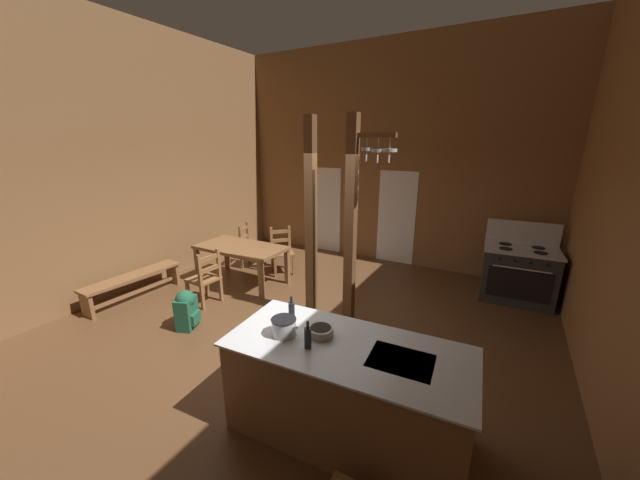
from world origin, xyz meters
TOP-DOWN VIEW (x-y plane):
  - ground_plane at (0.00, 0.00)m, footprint 7.65×8.17m
  - wall_back at (0.00, 3.76)m, footprint 7.65×0.14m
  - wall_left at (-3.50, 0.00)m, footprint 0.14×8.17m
  - glazed_door_back_left at (-1.54, 3.68)m, footprint 1.00×0.01m
  - glazed_panel_back_right at (0.34, 3.68)m, footprint 0.84×0.01m
  - kitchen_island at (1.38, -1.14)m, footprint 2.22×1.10m
  - stove_range at (2.76, 2.86)m, footprint 1.18×0.87m
  - support_post_with_pot_rack at (0.60, 0.71)m, footprint 0.66×0.19m
  - support_post_center at (-0.10, 0.73)m, footprint 0.14×0.14m
  - dining_table at (-1.88, 1.09)m, footprint 1.70×0.91m
  - ladderback_chair_near_window at (-2.32, 1.87)m, footprint 0.55×0.55m
  - ladderback_chair_by_post at (-1.81, 0.12)m, footprint 0.47×0.47m
  - ladderback_chair_at_table_end at (-1.52, 1.93)m, footprint 0.62×0.62m
  - bench_along_left_wall at (-3.04, -0.38)m, footprint 0.39×1.66m
  - backpack at (-1.45, -0.59)m, footprint 0.37×0.38m
  - stockpot_on_counter at (0.79, -1.26)m, footprint 0.30×0.23m
  - mixing_bowl_on_counter at (1.10, -1.10)m, footprint 0.23×0.23m
  - bottle_tall_on_counter at (0.72, -1.03)m, footprint 0.06×0.06m
  - bottle_short_on_counter at (1.09, -1.32)m, footprint 0.06×0.06m

SIDE VIEW (x-z plane):
  - ground_plane at x=0.00m, z-range -0.10..0.00m
  - bench_along_left_wall at x=-3.04m, z-range 0.09..0.53m
  - backpack at x=-1.45m, z-range 0.02..0.61m
  - ladderback_chair_near_window at x=-2.32m, z-range -0.02..0.93m
  - ladderback_chair_by_post at x=-1.81m, z-range -0.02..0.93m
  - ladderback_chair_at_table_end at x=-1.52m, z-range -0.02..0.93m
  - kitchen_island at x=1.38m, z-range 0.00..0.94m
  - stove_range at x=2.76m, z-range -0.18..1.14m
  - dining_table at x=-1.88m, z-range 0.28..1.02m
  - mixing_bowl_on_counter at x=1.10m, z-range 0.94..1.02m
  - stockpot_on_counter at x=0.79m, z-range 0.94..1.10m
  - glazed_door_back_left at x=-1.54m, z-range 0.00..2.05m
  - glazed_panel_back_right at x=0.34m, z-range 0.00..2.05m
  - bottle_short_on_counter at x=1.09m, z-range 0.91..1.17m
  - bottle_tall_on_counter at x=0.72m, z-range 0.91..1.19m
  - support_post_center at x=-0.10m, z-range 0.00..3.02m
  - support_post_with_pot_rack at x=0.60m, z-range 0.12..3.13m
  - wall_back at x=0.00m, z-range 0.00..4.67m
  - wall_left at x=-3.50m, z-range 0.00..4.67m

